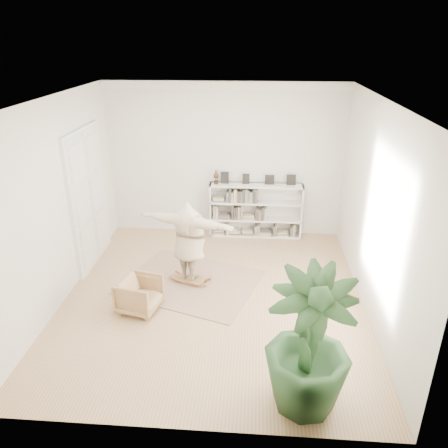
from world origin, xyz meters
name	(u,v)px	position (x,y,z in m)	size (l,w,h in m)	color
floor	(213,297)	(0.00, 0.00, 0.00)	(6.00, 6.00, 0.00)	#A77A56
room_shell	(225,85)	(0.00, 2.94, 3.51)	(6.00, 6.00, 6.00)	silver
doors	(89,199)	(-2.70, 1.30, 1.40)	(0.09, 1.78, 2.92)	white
bookshelf	(255,211)	(0.74, 2.82, 0.64)	(2.20, 0.35, 1.64)	silver
armchair	(139,294)	(-1.26, -0.49, 0.31)	(0.67, 0.69, 0.63)	#A58257
rug	(191,282)	(-0.50, 0.49, 0.01)	(2.50, 2.00, 0.02)	tan
rocker_board	(191,279)	(-0.50, 0.49, 0.07)	(0.62, 0.49, 0.12)	brown
person	(189,240)	(-0.50, 0.49, 0.94)	(1.98, 0.54, 1.61)	#C1AE90
houseplant	(309,343)	(1.45, -2.44, 0.99)	(1.11, 1.11, 1.98)	#294E27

